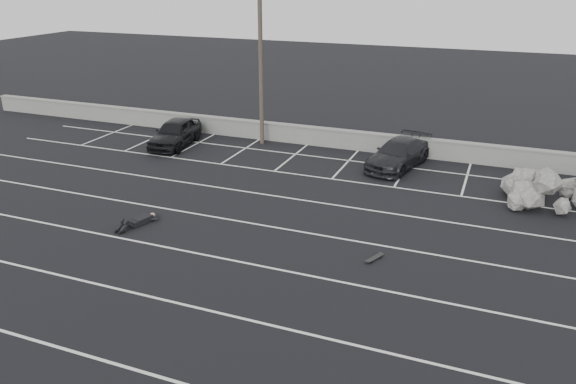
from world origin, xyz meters
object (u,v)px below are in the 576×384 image
at_px(utility_pole, 261,63).
at_px(riprap_pile, 544,192).
at_px(car_right, 398,154).
at_px(skateboard, 374,258).
at_px(trash_bin, 393,149).
at_px(person, 142,217).
at_px(car_left, 175,133).

xyz_separation_m(utility_pole, riprap_pile, (14.84, -3.63, -4.09)).
xyz_separation_m(car_right, skateboard, (1.23, -10.10, -0.62)).
distance_m(trash_bin, person, 14.24).
bearing_deg(car_right, car_left, -162.27).
xyz_separation_m(car_left, utility_pole, (4.40, 2.20, 3.81)).
relative_size(car_left, skateboard, 6.00).
relative_size(riprap_pile, person, 1.92).
bearing_deg(car_right, skateboard, -69.68).
relative_size(trash_bin, skateboard, 1.12).
bearing_deg(person, riprap_pile, 42.91).
bearing_deg(riprap_pile, skateboard, -125.58).
xyz_separation_m(car_left, skateboard, (13.71, -9.16, -0.69)).
bearing_deg(car_left, trash_bin, 4.45).
height_order(car_left, person, car_left).
bearing_deg(utility_pole, car_left, -153.44).
height_order(utility_pole, person, utility_pole).
bearing_deg(utility_pole, trash_bin, 3.04).
height_order(riprap_pile, skateboard, riprap_pile).
bearing_deg(riprap_pile, car_left, 175.73).
distance_m(utility_pole, skateboard, 15.36).
bearing_deg(car_right, person, -114.10).
distance_m(trash_bin, riprap_pile, 8.35).
bearing_deg(trash_bin, person, -121.64).
xyz_separation_m(car_right, riprap_pile, (6.75, -2.38, -0.21)).
distance_m(car_left, skateboard, 16.51).
height_order(riprap_pile, person, riprap_pile).
xyz_separation_m(car_right, trash_bin, (-0.56, 1.65, -0.27)).
relative_size(person, skateboard, 3.50).
bearing_deg(skateboard, car_right, 121.31).
xyz_separation_m(utility_pole, person, (0.06, -11.72, -4.32)).
bearing_deg(person, trash_bin, 72.58).
distance_m(car_left, utility_pole, 6.22).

